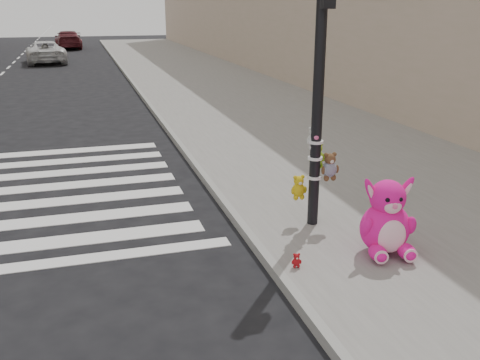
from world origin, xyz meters
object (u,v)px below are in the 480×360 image
object	(u,v)px
car_white_near	(46,52)
red_teddy	(296,260)
pink_bunny	(386,222)
signal_pole	(318,121)

from	to	relation	value
car_white_near	red_teddy	bearing A→B (deg)	93.27
pink_bunny	red_teddy	xyz separation A→B (m)	(-1.32, -0.07, -0.35)
red_teddy	car_white_near	bearing A→B (deg)	107.01
pink_bunny	red_teddy	size ratio (longest dim) A/B	5.50
signal_pole	pink_bunny	bearing A→B (deg)	-68.29
signal_pole	red_teddy	size ratio (longest dim) A/B	20.10
signal_pole	red_teddy	bearing A→B (deg)	-121.91
pink_bunny	car_white_near	bearing A→B (deg)	110.58
red_teddy	car_white_near	xyz separation A→B (m)	(-4.33, 29.35, 0.42)
signal_pole	red_teddy	world-z (taller)	signal_pole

